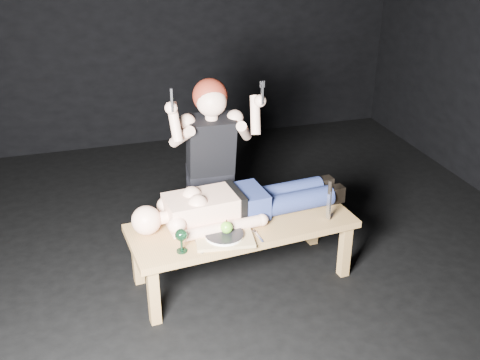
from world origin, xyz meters
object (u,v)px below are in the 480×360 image
at_px(goblet, 181,241).
at_px(carving_knife, 329,201).
at_px(kneeling_woman, 209,160).
at_px(serving_tray, 224,238).
at_px(table, 242,251).
at_px(lying_man, 242,199).

height_order(goblet, carving_knife, carving_knife).
bearing_deg(kneeling_woman, carving_knife, -44.84).
bearing_deg(serving_tray, table, 44.09).
bearing_deg(goblet, serving_tray, 12.24).
bearing_deg(lying_man, carving_knife, -28.78).
xyz_separation_m(table, kneeling_woman, (-0.08, 0.58, 0.46)).
bearing_deg(kneeling_woman, lying_man, -73.92).
bearing_deg(kneeling_woman, goblet, -112.63).
relative_size(table, lying_man, 1.06).
relative_size(serving_tray, carving_knife, 1.24).
xyz_separation_m(kneeling_woman, goblet, (-0.38, -0.81, -0.15)).
height_order(lying_man, goblet, lying_man).
xyz_separation_m(table, lying_man, (0.03, 0.11, 0.35)).
height_order(table, goblet, goblet).
relative_size(table, goblet, 9.57).
relative_size(goblet, carving_knife, 0.53).
distance_m(kneeling_woman, carving_knife, 0.97).
bearing_deg(serving_tray, carving_knife, 2.97).
relative_size(lying_man, kneeling_woman, 1.05).
distance_m(lying_man, carving_knife, 0.59).
height_order(lying_man, serving_tray, lying_man).
bearing_deg(table, carving_knife, -17.73).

